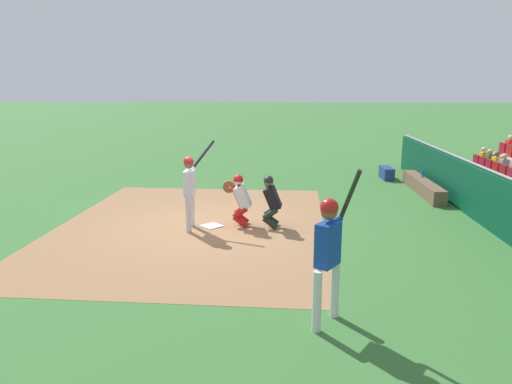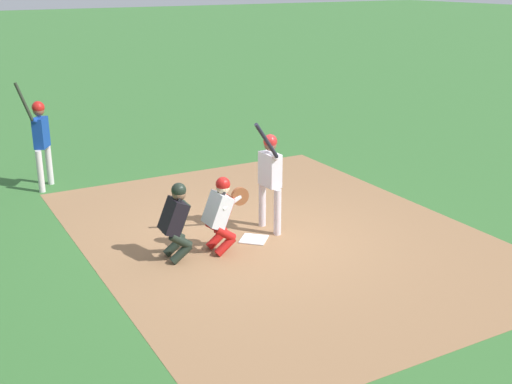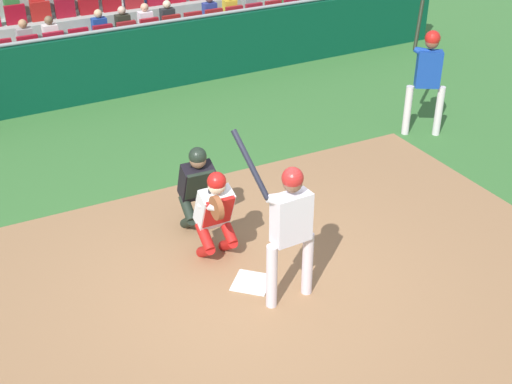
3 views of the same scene
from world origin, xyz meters
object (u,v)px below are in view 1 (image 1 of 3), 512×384
at_px(dugout_bench, 423,186).
at_px(water_bottle_on_bench, 422,173).
at_px(batter_at_plate, 190,185).
at_px(on_deck_batter, 329,246).
at_px(home_plate_umpire, 271,199).
at_px(home_plate_marker, 212,226).
at_px(equipment_duffel_bag, 387,173).
at_px(catcher_crouching, 240,197).

bearing_deg(dugout_bench, water_bottle_on_bench, -11.34).
distance_m(batter_at_plate, on_deck_batter, 5.34).
bearing_deg(home_plate_umpire, on_deck_batter, -169.17).
bearing_deg(home_plate_umpire, water_bottle_on_bench, -47.74).
distance_m(dugout_bench, water_bottle_on_bench, 0.56).
distance_m(home_plate_marker, water_bottle_on_bench, 7.73).
distance_m(dugout_bench, equipment_duffel_bag, 2.43).
bearing_deg(on_deck_batter, water_bottle_on_bench, -23.18).
bearing_deg(batter_at_plate, on_deck_batter, -147.95).
relative_size(batter_at_plate, equipment_duffel_bag, 2.23).
bearing_deg(home_plate_marker, batter_at_plate, 116.47).
distance_m(catcher_crouching, water_bottle_on_bench, 7.07).
relative_size(batter_at_plate, dugout_bench, 0.59).
xyz_separation_m(home_plate_umpire, on_deck_batter, (-4.79, -0.92, 0.48)).
height_order(catcher_crouching, home_plate_umpire, catcher_crouching).
bearing_deg(batter_at_plate, dugout_bench, -57.66).
bearing_deg(equipment_duffel_bag, home_plate_umpire, 144.89).
bearing_deg(on_deck_batter, equipment_duffel_bag, -16.09).
distance_m(batter_at_plate, equipment_duffel_bag, 8.96).
height_order(home_plate_marker, on_deck_batter, on_deck_batter).
xyz_separation_m(water_bottle_on_bench, equipment_duffel_bag, (1.90, 0.74, -0.34)).
relative_size(catcher_crouching, home_plate_umpire, 1.00).
distance_m(home_plate_marker, home_plate_umpire, 1.61).
height_order(home_plate_marker, equipment_duffel_bag, equipment_duffel_bag).
height_order(dugout_bench, water_bottle_on_bench, water_bottle_on_bench).
relative_size(water_bottle_on_bench, equipment_duffel_bag, 0.25).
xyz_separation_m(catcher_crouching, water_bottle_on_bench, (4.31, -5.61, -0.16)).
bearing_deg(home_plate_marker, home_plate_umpire, -88.91).
height_order(home_plate_marker, batter_at_plate, batter_at_plate).
distance_m(water_bottle_on_bench, equipment_duffel_bag, 2.07).
bearing_deg(home_plate_umpire, catcher_crouching, 82.27).
bearing_deg(dugout_bench, on_deck_batter, 156.28).
xyz_separation_m(batter_at_plate, equipment_duffel_bag, (6.57, -6.03, -0.88)).
bearing_deg(batter_at_plate, equipment_duffel_bag, -42.57).
relative_size(batter_at_plate, catcher_crouching, 1.63).
relative_size(equipment_duffel_bag, on_deck_batter, 0.41).
xyz_separation_m(catcher_crouching, on_deck_batter, (-4.89, -1.67, 0.46)).
distance_m(dugout_bench, on_deck_batter, 9.61).
xyz_separation_m(batter_at_plate, water_bottle_on_bench, (4.67, -6.77, -0.54)).
height_order(home_plate_marker, catcher_crouching, catcher_crouching).
height_order(equipment_duffel_bag, on_deck_batter, on_deck_batter).
bearing_deg(water_bottle_on_bench, home_plate_umpire, 132.26).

